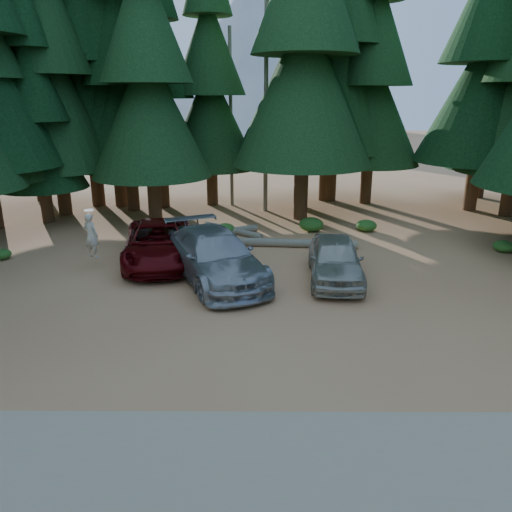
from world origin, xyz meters
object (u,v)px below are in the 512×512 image
object	(u,v)px
frisbee_player	(91,235)
log_right	(292,243)
log_left	(212,234)
log_mid	(233,230)
red_pickup	(159,243)
silver_minivan_right	(335,259)
silver_minivan_center	(215,256)

from	to	relation	value
frisbee_player	log_right	bearing A→B (deg)	-136.80
log_left	log_right	bearing A→B (deg)	-52.29
log_mid	log_right	size ratio (longest dim) A/B	0.64
red_pickup	log_left	xyz separation A→B (m)	(1.80, 3.61, -0.63)
log_mid	silver_minivan_right	bearing A→B (deg)	-16.78
silver_minivan_center	log_right	bearing A→B (deg)	28.41
frisbee_player	log_mid	bearing A→B (deg)	-111.74
red_pickup	silver_minivan_right	distance (m)	7.03
red_pickup	silver_minivan_center	world-z (taller)	silver_minivan_center
log_left	log_mid	distance (m)	1.19
silver_minivan_right	frisbee_player	size ratio (longest dim) A/B	2.46
silver_minivan_center	silver_minivan_right	distance (m)	4.35
frisbee_player	silver_minivan_center	bearing A→B (deg)	-170.82
silver_minivan_center	frisbee_player	bearing A→B (deg)	140.81
log_left	log_right	world-z (taller)	log_right
red_pickup	frisbee_player	xyz separation A→B (m)	(-2.43, -0.68, 0.50)
silver_minivan_center	log_mid	xyz separation A→B (m)	(0.33, 6.31, -0.74)
log_right	frisbee_player	bearing A→B (deg)	-155.21
red_pickup	log_mid	bearing A→B (deg)	48.47
frisbee_player	log_left	size ratio (longest dim) A/B	0.40
silver_minivan_center	frisbee_player	size ratio (longest dim) A/B	3.27
log_left	log_mid	bearing A→B (deg)	9.27
silver_minivan_right	log_right	size ratio (longest dim) A/B	0.81
silver_minivan_center	red_pickup	bearing A→B (deg)	116.38
silver_minivan_center	silver_minivan_right	bearing A→B (deg)	-24.46
silver_minivan_center	silver_minivan_right	world-z (taller)	silver_minivan_center
red_pickup	log_mid	distance (m)	5.18
log_mid	frisbee_player	bearing A→B (deg)	-94.99
red_pickup	log_right	bearing A→B (deg)	11.35
log_mid	log_right	world-z (taller)	log_right
red_pickup	log_left	distance (m)	4.08
log_right	red_pickup	bearing A→B (deg)	-153.69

